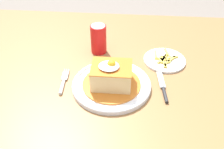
# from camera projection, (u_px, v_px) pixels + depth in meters

# --- Properties ---
(dining_table) EXTENTS (1.38, 0.98, 0.75)m
(dining_table) POSITION_uv_depth(u_px,v_px,m) (115.00, 87.00, 1.07)
(dining_table) COLOR olive
(dining_table) RESTS_ON ground_plane
(main_plate) EXTENTS (0.28, 0.28, 0.02)m
(main_plate) POSITION_uv_depth(u_px,v_px,m) (112.00, 85.00, 0.92)
(main_plate) COLOR white
(main_plate) RESTS_ON dining_table
(sandwich_meal) EXTENTS (0.21, 0.21, 0.11)m
(sandwich_meal) POSITION_uv_depth(u_px,v_px,m) (111.00, 76.00, 0.90)
(sandwich_meal) COLOR #C66B23
(sandwich_meal) RESTS_ON main_plate
(fork) EXTENTS (0.02, 0.14, 0.01)m
(fork) POSITION_uv_depth(u_px,v_px,m) (63.00, 83.00, 0.93)
(fork) COLOR silver
(fork) RESTS_ON dining_table
(knife) EXTENTS (0.03, 0.17, 0.01)m
(knife) POSITION_uv_depth(u_px,v_px,m) (164.00, 90.00, 0.90)
(knife) COLOR #262628
(knife) RESTS_ON dining_table
(soda_can) EXTENTS (0.07, 0.07, 0.12)m
(soda_can) POSITION_uv_depth(u_px,v_px,m) (99.00, 39.00, 1.07)
(soda_can) COLOR red
(soda_can) RESTS_ON dining_table
(side_plate_fries) EXTENTS (0.17, 0.17, 0.02)m
(side_plate_fries) POSITION_uv_depth(u_px,v_px,m) (165.00, 60.00, 1.05)
(side_plate_fries) COLOR white
(side_plate_fries) RESTS_ON dining_table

